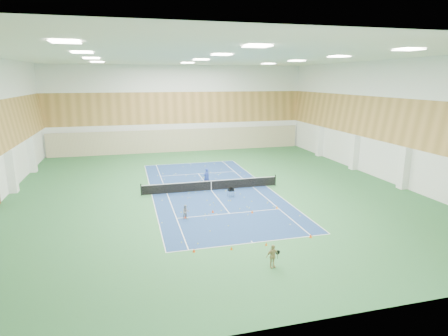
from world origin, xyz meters
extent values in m
plane|color=#2B6636|center=(0.00, 0.00, 0.00)|extent=(40.00, 40.00, 0.00)
cube|color=navy|center=(0.00, 0.00, 0.01)|extent=(10.97, 23.77, 0.01)
cube|color=#C6B793|center=(0.00, 19.75, 1.60)|extent=(35.40, 0.16, 3.20)
imported|color=#213999|center=(-0.14, 1.46, 0.89)|extent=(0.76, 0.63, 1.78)
imported|color=#92929A|center=(-3.45, -6.64, 0.54)|extent=(0.57, 0.47, 1.09)
imported|color=tan|center=(0.02, -15.13, 0.67)|extent=(0.83, 0.48, 1.34)
cone|color=red|center=(-3.45, -6.47, 0.13)|extent=(0.23, 0.23, 0.25)
cone|color=#E7420C|center=(-1.20, -5.85, 0.11)|extent=(0.21, 0.21, 0.23)
cone|color=#D7500B|center=(1.73, -6.73, 0.12)|extent=(0.21, 0.21, 0.23)
cone|color=orange|center=(3.98, -6.27, 0.12)|extent=(0.21, 0.21, 0.23)
cone|color=#E5410C|center=(-3.84, -12.18, 0.11)|extent=(0.20, 0.20, 0.21)
cone|color=orange|center=(-1.56, -12.45, 0.10)|extent=(0.18, 0.18, 0.20)
cone|color=orange|center=(0.71, -12.43, 0.09)|extent=(0.17, 0.17, 0.19)
cone|color=#E0480B|center=(3.96, -12.05, 0.12)|extent=(0.21, 0.21, 0.24)
camera|label=1|loc=(-7.35, -32.69, 10.17)|focal=30.00mm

